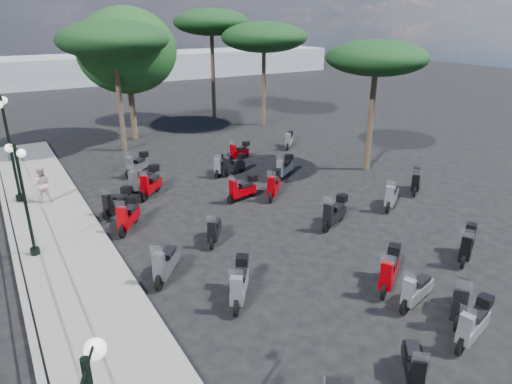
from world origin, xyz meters
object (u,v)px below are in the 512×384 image
scooter_7 (389,271)px  scooter_19 (391,197)px  scooter_12 (460,300)px  scooter_2 (166,264)px  lamp_post_2 (9,143)px  pedestrian_far (42,184)px  pine_0 (211,22)px  scooter_17 (221,166)px  pine_1 (264,37)px  pine_3 (376,58)px  lamp_post_1 (24,193)px  broadleaf_tree (127,51)px  scooter_0 (413,365)px  pine_2 (113,40)px  scooter_9 (214,231)px  scooter_24 (467,245)px  scooter_14 (335,213)px  scooter_11 (151,186)px  scooter_10 (144,181)px  scooter_26 (289,140)px  scooter_5 (137,165)px  scooter_6 (473,325)px  scooter_16 (234,165)px  scooter_3 (129,216)px  scooter_15 (243,189)px  scooter_21 (284,168)px  scooter_20 (274,185)px  scooter_22 (239,152)px  scooter_13 (416,291)px  scooter_8 (239,284)px  scooter_4 (117,203)px

scooter_7 → scooter_19: (4.44, 4.14, -0.04)m
scooter_12 → scooter_2: bearing=13.4°
lamp_post_2 → pedestrian_far: size_ratio=2.86×
scooter_19 → pine_0: 19.75m
scooter_17 → pine_0: 14.08m
pine_1 → pine_3: (-0.81, -11.29, -0.50)m
lamp_post_1 → broadleaf_tree: size_ratio=0.47×
scooter_0 → pine_2: (-0.21, 21.03, 5.70)m
scooter_9 → broadleaf_tree: broadleaf_tree is taller
broadleaf_tree → scooter_24: bearing=-77.6°
scooter_14 → pine_0: bearing=-38.0°
scooter_11 → scooter_12: scooter_12 is taller
scooter_10 → scooter_26: bearing=-98.9°
scooter_5 → scooter_6: (3.11, -16.23, -0.00)m
scooter_11 → scooter_26: 10.11m
scooter_24 → pine_0: pine_0 is taller
scooter_9 → scooter_12: bearing=151.7°
lamp_post_2 → scooter_2: lamp_post_2 is taller
scooter_11 → scooter_24: 12.58m
scooter_6 → lamp_post_2: bearing=14.7°
scooter_16 → pine_2: bearing=8.4°
scooter_0 → scooter_7: scooter_7 is taller
scooter_7 → pine_1: (7.93, 19.63, 5.44)m
scooter_0 → scooter_3: size_ratio=0.79×
lamp_post_1 → scooter_26: lamp_post_1 is taller
scooter_7 → scooter_10: (-3.62, 11.04, 0.01)m
scooter_15 → pine_3: (7.46, 0.38, 4.98)m
scooter_0 → scooter_21: scooter_21 is taller
scooter_21 → broadleaf_tree: 12.68m
scooter_17 → scooter_24: scooter_24 is taller
scooter_12 → pine_0: (5.05, 24.74, 6.37)m
scooter_6 → pine_1: size_ratio=0.23×
scooter_20 → scooter_22: 5.69m
pedestrian_far → lamp_post_1: bearing=91.3°
scooter_15 → scooter_0: bearing=157.0°
scooter_14 → scooter_17: (-0.94, 7.41, -0.06)m
scooter_22 → scooter_13: bearing=152.1°
scooter_6 → scooter_7: scooter_7 is taller
scooter_17 → pine_3: pine_3 is taller
scooter_6 → scooter_24: 4.29m
scooter_8 → pine_3: 13.91m
broadleaf_tree → pine_3: size_ratio=1.25×
scooter_4 → pine_3: pine_3 is taller
scooter_2 → scooter_24: bearing=-164.0°
pedestrian_far → scooter_17: bearing=-170.2°
scooter_11 → scooter_15: scooter_11 is taller
scooter_13 → scooter_21: 10.82m
lamp_post_1 → scooter_15: 8.43m
scooter_22 → pine_2: (-4.84, 5.04, 5.67)m
broadleaf_tree → pine_1: bearing=-5.1°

